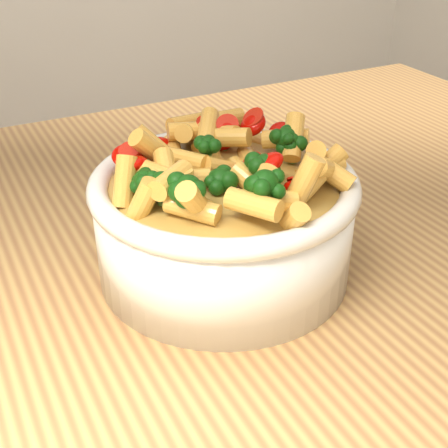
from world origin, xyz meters
name	(u,v)px	position (x,y,z in m)	size (l,w,h in m)	color
table	(200,321)	(0.00, 0.00, 0.80)	(1.20, 0.80, 0.90)	tan
serving_bowl	(224,223)	(0.00, -0.06, 0.95)	(0.23, 0.23, 0.10)	white
pasta_salad	(224,159)	(0.00, -0.06, 1.01)	(0.18, 0.18, 0.04)	#FFC050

